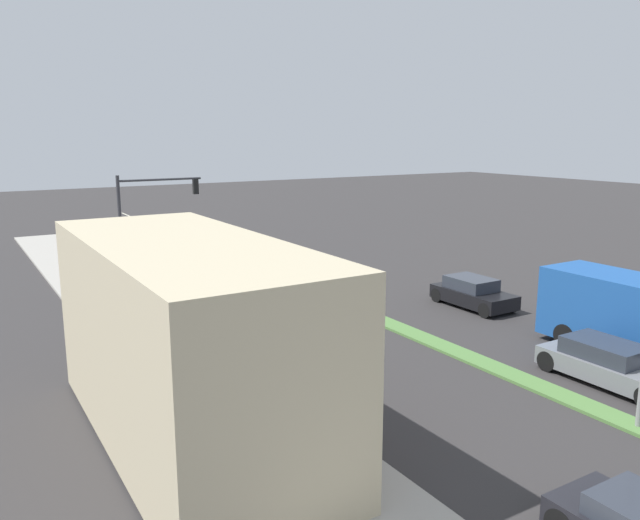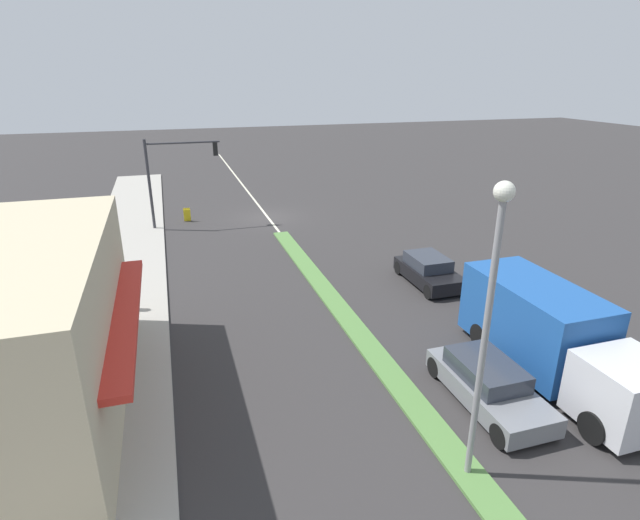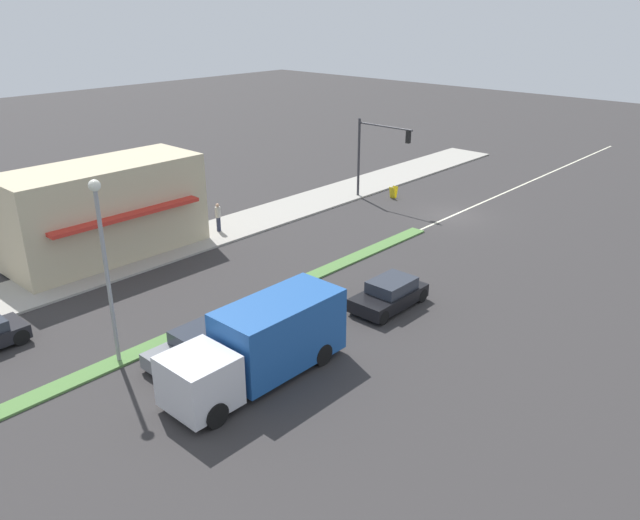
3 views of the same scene
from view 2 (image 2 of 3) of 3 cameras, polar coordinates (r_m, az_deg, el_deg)
The scene contains 11 objects.
ground_plane at distance 19.15m, azimuth 5.00°, elevation -9.16°, with size 160.00×160.00×0.00m, color #333030.
sidewalk_right at distance 17.75m, azimuth -23.19°, elevation -13.35°, with size 4.00×73.00×0.12m, color #A8A399.
lane_marking_center at distance 35.25m, azimuth -6.00°, elevation 4.90°, with size 0.16×60.00×0.01m, color beige.
building_corner_store at distance 16.13m, azimuth -29.91°, elevation -7.28°, with size 4.93×10.75×5.14m.
traffic_signal_main at distance 33.04m, azimuth -16.60°, elevation 10.04°, with size 4.59×0.34×5.60m.
street_lamp at distance 11.56m, azimuth 18.81°, elevation -4.64°, with size 0.44×0.44×7.37m.
pedestrian at distance 22.40m, azimuth -22.13°, elevation -3.09°, with size 0.34×0.34×1.78m.
warning_aframe_sign at distance 35.24m, azimuth -14.95°, elevation 5.01°, with size 0.45×0.53×0.84m.
delivery_truck at distance 18.13m, azimuth 24.85°, elevation -7.73°, with size 2.44×7.50×2.87m.
suv_black at distance 24.32m, azimuth 12.31°, elevation -1.21°, with size 1.86×3.93×1.35m.
suv_grey at distance 16.40m, azimuth 18.63°, elevation -13.25°, with size 1.86×4.39×1.33m.
Camera 2 is at (6.47, 33.33, 9.49)m, focal length 28.00 mm.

